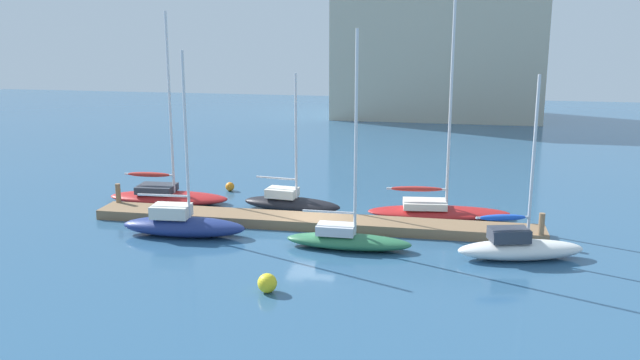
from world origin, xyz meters
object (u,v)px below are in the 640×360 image
sailboat_2 (291,202)px  mooring_buoy_yellow (267,283)px  sailboat_0 (167,195)px  mooring_buoy_orange (230,187)px  sailboat_4 (437,209)px  sailboat_5 (519,246)px  harbor_building_distant (438,35)px  sailboat_3 (347,238)px  sailboat_1 (182,224)px

sailboat_2 → mooring_buoy_yellow: size_ratio=9.89×
sailboat_0 → mooring_buoy_yellow: sailboat_0 is taller
mooring_buoy_yellow → mooring_buoy_orange: bearing=113.3°
sailboat_4 → sailboat_5: 6.98m
sailboat_4 → mooring_buoy_yellow: 13.22m
sailboat_5 → mooring_buoy_yellow: (-9.97, -5.78, -0.23)m
sailboat_5 → mooring_buoy_orange: bearing=136.2°
sailboat_5 → mooring_buoy_yellow: size_ratio=10.59×
mooring_buoy_yellow → harbor_building_distant: bearing=84.5°
mooring_buoy_orange → harbor_building_distant: 39.03m
mooring_buoy_orange → mooring_buoy_yellow: size_ratio=0.72×
sailboat_3 → mooring_buoy_orange: size_ratio=18.13×
sailboat_5 → harbor_building_distant: 46.67m
sailboat_1 → sailboat_4: sailboat_4 is taller
sailboat_5 → mooring_buoy_yellow: bearing=-164.1°
sailboat_0 → sailboat_4: 15.42m
harbor_building_distant → sailboat_0: bearing=-109.6°
sailboat_4 → mooring_buoy_orange: 13.21m
sailboat_1 → sailboat_4: (12.19, 5.55, -0.12)m
sailboat_2 → sailboat_5: 13.10m
sailboat_1 → sailboat_4: size_ratio=0.75×
sailboat_5 → sailboat_2: bearing=139.7°
sailboat_0 → mooring_buoy_orange: bearing=48.3°
sailboat_0 → sailboat_3: 12.94m
sailboat_3 → harbor_building_distant: harbor_building_distant is taller
sailboat_3 → sailboat_4: size_ratio=0.83×
sailboat_3 → sailboat_5: (7.70, 0.03, 0.08)m
sailboat_2 → sailboat_5: (11.76, -5.76, 0.10)m
sailboat_0 → mooring_buoy_orange: sailboat_0 is taller
sailboat_0 → sailboat_3: bearing=-31.0°
sailboat_2 → mooring_buoy_orange: size_ratio=13.77×
sailboat_2 → sailboat_5: sailboat_5 is taller
mooring_buoy_yellow → sailboat_4: bearing=61.9°
sailboat_0 → mooring_buoy_yellow: (9.20, -11.74, -0.12)m
sailboat_1 → mooring_buoy_yellow: sailboat_1 is taller
sailboat_0 → sailboat_4: bearing=-3.7°
sailboat_2 → sailboat_3: 7.07m
sailboat_3 → sailboat_5: bearing=0.5°
sailboat_3 → harbor_building_distant: bearing=86.9°
mooring_buoy_orange → harbor_building_distant: bearing=72.4°
sailboat_4 → sailboat_5: (3.75, -5.89, 0.12)m
sailboat_1 → harbor_building_distant: size_ratio=0.42×
sailboat_5 → harbor_building_distant: harbor_building_distant is taller
sailboat_1 → harbor_building_distant: harbor_building_distant is taller
sailboat_1 → mooring_buoy_yellow: 8.55m
sailboat_0 → sailboat_5: sailboat_0 is taller
mooring_buoy_orange → sailboat_1: bearing=-86.5°
sailboat_0 → mooring_buoy_yellow: 14.92m
sailboat_1 → sailboat_5: sailboat_1 is taller
sailboat_4 → mooring_buoy_orange: size_ratio=21.72×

